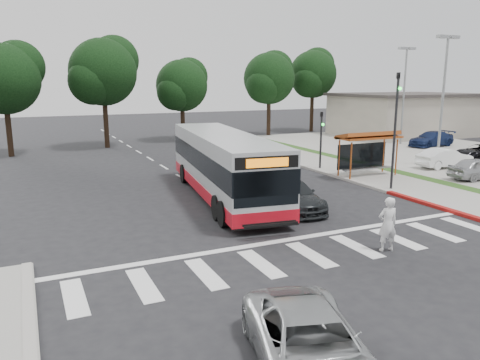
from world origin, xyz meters
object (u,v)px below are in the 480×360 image
transit_bus (223,166)px  dark_sedan (291,195)px  pedestrian (388,224)px  silver_suv_south (311,346)px

transit_bus → dark_sedan: size_ratio=2.71×
pedestrian → dark_sedan: bearing=-77.5°
pedestrian → silver_suv_south: 8.32m
transit_bus → pedestrian: (2.26, -9.83, -0.68)m
dark_sedan → pedestrian: bearing=-81.7°
transit_bus → silver_suv_south: bearing=-98.5°
transit_bus → silver_suv_south: transit_bus is taller
pedestrian → dark_sedan: (-0.20, 6.33, -0.31)m
transit_bus → pedestrian: 10.11m
transit_bus → pedestrian: size_ratio=6.48×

